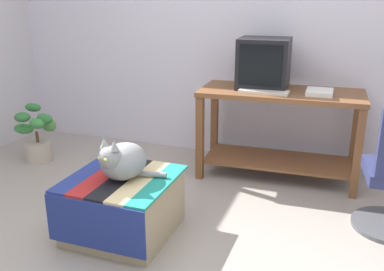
{
  "coord_description": "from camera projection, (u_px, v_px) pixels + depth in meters",
  "views": [
    {
      "loc": [
        1.01,
        -1.97,
        1.55
      ],
      "look_at": [
        -0.02,
        0.85,
        0.55
      ],
      "focal_mm": 40.34,
      "sensor_mm": 36.0,
      "label": 1
    }
  ],
  "objects": [
    {
      "name": "potted_plant",
      "position": [
        37.0,
        137.0,
        4.1
      ],
      "size": [
        0.46,
        0.31,
        0.55
      ],
      "color": "#B7A893",
      "rests_on": "ground_plane"
    },
    {
      "name": "ottoman_with_blanket",
      "position": [
        123.0,
        205.0,
        2.87
      ],
      "size": [
        0.67,
        0.69,
        0.4
      ],
      "color": "tan",
      "rests_on": "ground_plane"
    },
    {
      "name": "cat",
      "position": [
        122.0,
        161.0,
        2.74
      ],
      "size": [
        0.43,
        0.39,
        0.3
      ],
      "rotation": [
        0.0,
        0.0,
        -0.22
      ],
      "color": "gray",
      "rests_on": "ottoman_with_blanket"
    },
    {
      "name": "pen",
      "position": [
        321.0,
        92.0,
        3.53
      ],
      "size": [
        0.13,
        0.06,
        0.01
      ],
      "primitive_type": "cylinder",
      "rotation": [
        0.0,
        1.57,
        0.36
      ],
      "color": "#2351B2",
      "rests_on": "desk"
    },
    {
      "name": "ground_plane",
      "position": [
        147.0,
        265.0,
        2.58
      ],
      "size": [
        14.0,
        14.0,
        0.0
      ],
      "primitive_type": "plane",
      "color": "#9E9389"
    },
    {
      "name": "book",
      "position": [
        320.0,
        92.0,
        3.46
      ],
      "size": [
        0.21,
        0.25,
        0.04
      ],
      "primitive_type": "cube",
      "rotation": [
        0.0,
        0.0,
        0.03
      ],
      "color": "white",
      "rests_on": "desk"
    },
    {
      "name": "keyboard",
      "position": [
        264.0,
        92.0,
        3.51
      ],
      "size": [
        0.4,
        0.15,
        0.02
      ],
      "primitive_type": "cube",
      "rotation": [
        0.0,
        0.0,
        -0.01
      ],
      "color": "beige",
      "rests_on": "desk"
    },
    {
      "name": "tv_monitor",
      "position": [
        264.0,
        64.0,
        3.64
      ],
      "size": [
        0.44,
        0.42,
        0.42
      ],
      "rotation": [
        0.0,
        0.0,
        0.05
      ],
      "color": "black",
      "rests_on": "desk"
    },
    {
      "name": "back_wall",
      "position": [
        239.0,
        21.0,
        3.99
      ],
      "size": [
        8.0,
        0.1,
        2.6
      ],
      "primitive_type": "cube",
      "color": "silver",
      "rests_on": "ground_plane"
    },
    {
      "name": "desk",
      "position": [
        279.0,
        119.0,
        3.67
      ],
      "size": [
        1.38,
        0.65,
        0.77
      ],
      "rotation": [
        0.0,
        0.0,
        0.05
      ],
      "color": "brown",
      "rests_on": "ground_plane"
    }
  ]
}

